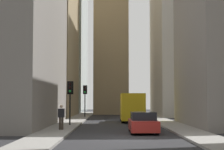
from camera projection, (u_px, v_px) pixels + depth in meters
name	position (u px, v px, depth m)	size (l,w,h in m)	color
ground_plane	(124.00, 139.00, 21.76)	(135.00, 135.00, 0.00)	#262628
sidewalk_right	(45.00, 138.00, 21.74)	(90.00, 2.20, 0.14)	gray
sidewalk_left	(203.00, 138.00, 21.78)	(90.00, 2.20, 0.14)	gray
building_left_far	(190.00, 20.00, 54.53)	(14.45, 10.50, 27.06)	#B7B2A5
building_right_far	(38.00, 2.00, 51.62)	(15.59, 10.50, 30.88)	#9E8966
church_spire	(111.00, 0.00, 60.99)	(5.90, 5.90, 34.67)	#9E8966
delivery_truck	(132.00, 107.00, 38.62)	(6.46, 2.25, 2.84)	yellow
sedan_red	(143.00, 123.00, 25.50)	(4.30, 1.78, 1.42)	maroon
traffic_light_midblock	(70.00, 93.00, 32.01)	(0.43, 0.52, 3.65)	black
traffic_light_far_junction	(85.00, 94.00, 47.56)	(0.43, 0.52, 3.90)	black
pedestrian	(61.00, 116.00, 26.77)	(0.26, 0.44, 1.73)	#473D33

